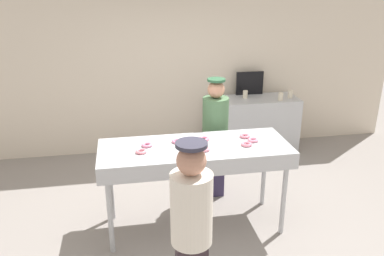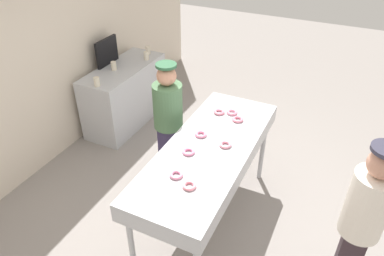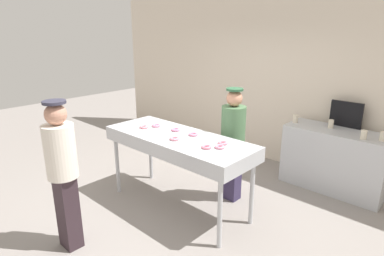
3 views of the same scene
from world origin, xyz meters
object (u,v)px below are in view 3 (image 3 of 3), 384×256
Objects in this scene: strawberry_donut_4 at (193,134)px; paper_cup_1 at (364,135)px; fryer_conveyor at (178,143)px; strawberry_donut_0 at (144,127)px; paper_cup_0 at (383,136)px; paper_cup_3 at (295,119)px; strawberry_donut_1 at (174,139)px; strawberry_donut_3 at (175,130)px; paper_cup_2 at (331,124)px; prep_counter at (334,160)px; strawberry_donut_6 at (156,125)px; customer_waiting at (63,169)px; menu_display at (346,114)px; worker_baker at (233,138)px; strawberry_donut_7 at (223,143)px; strawberry_donut_2 at (207,147)px; strawberry_donut_5 at (220,147)px.

strawberry_donut_4 is 2.33m from paper_cup_1.
strawberry_donut_0 is (-0.60, -0.08, 0.11)m from fryer_conveyor.
paper_cup_0 is 1.00× the size of paper_cup_3.
strawberry_donut_3 is at bearing 133.28° from strawberry_donut_1.
paper_cup_3 is (-1.05, 0.12, 0.00)m from paper_cup_1.
strawberry_donut_0 is at bearing -130.81° from paper_cup_2.
fryer_conveyor is 2.74m from paper_cup_0.
prep_counter is (1.29, 2.14, -0.58)m from strawberry_donut_1.
strawberry_donut_4 reaches higher than prep_counter.
paper_cup_1 is at bearing 37.14° from strawberry_donut_6.
customer_waiting is at bearing -123.99° from paper_cup_0.
strawberry_donut_1 is 1.00× the size of strawberry_donut_6.
strawberry_donut_6 and paper_cup_2 have the same top height.
strawberry_donut_3 and paper_cup_0 have the same top height.
strawberry_donut_6 is 2.23m from paper_cup_3.
menu_display is (0.00, 0.25, 0.67)m from prep_counter.
menu_display is (1.23, 2.10, 0.08)m from strawberry_donut_4.
prep_counter is at bearing 46.52° from strawberry_donut_0.
worker_baker is (0.32, 0.82, -0.13)m from strawberry_donut_1.
paper_cup_0 is at bearing 47.45° from strawberry_donut_1.
customer_waiting is 13.45× the size of paper_cup_1.
strawberry_donut_7 is 0.07× the size of customer_waiting.
worker_baker is 1.30m from paper_cup_3.
paper_cup_2 is at bearing 72.83° from strawberry_donut_2.
fryer_conveyor is 17.34× the size of strawberry_donut_2.
strawberry_donut_0 and paper_cup_3 have the same top height.
strawberry_donut_5 is 0.74m from worker_baker.
strawberry_donut_3 is 2.01m from paper_cup_3.
customer_waiting reaches higher than strawberry_donut_5.
strawberry_donut_4 is 1.00× the size of strawberry_donut_5.
customer_waiting is at bearing -113.70° from paper_cup_2.
strawberry_donut_5 is 2.10m from paper_cup_1.
strawberry_donut_5 is at bearing 14.50° from strawberry_donut_1.
strawberry_donut_7 is at bearing 68.16° from customer_waiting.
strawberry_donut_5 is at bearing -106.99° from menu_display.
paper_cup_2 is 1.00× the size of paper_cup_3.
strawberry_donut_6 is 0.98× the size of paper_cup_3.
paper_cup_3 is at bearing 73.10° from strawberry_donut_1.
worker_baker reaches higher than menu_display.
strawberry_donut_3 is 2.57m from paper_cup_1.
strawberry_donut_7 is 2.23m from menu_display.
fryer_conveyor is 2.46m from prep_counter.
paper_cup_0 and paper_cup_1 have the same top height.
paper_cup_0 is at bearing -7.75° from prep_counter.
paper_cup_2 is (1.41, 1.91, -0.05)m from strawberry_donut_3.
fryer_conveyor is 16.91× the size of paper_cup_2.
strawberry_donut_0 reaches higher than fryer_conveyor.
paper_cup_1 is at bearing 55.87° from strawberry_donut_7.
strawberry_donut_6 is 0.98× the size of paper_cup_1.
strawberry_donut_0 is 0.98× the size of paper_cup_1.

